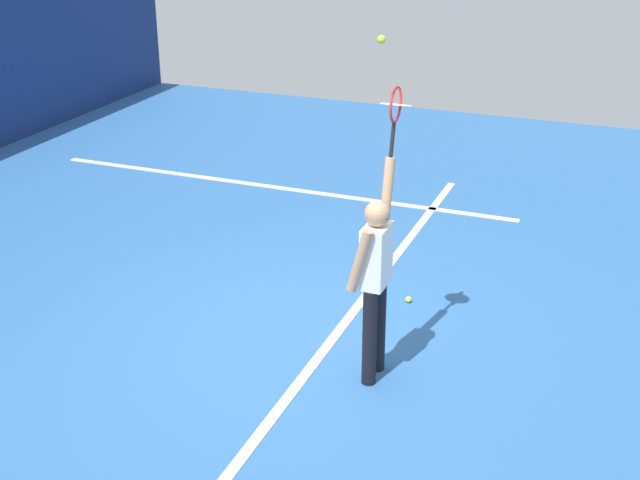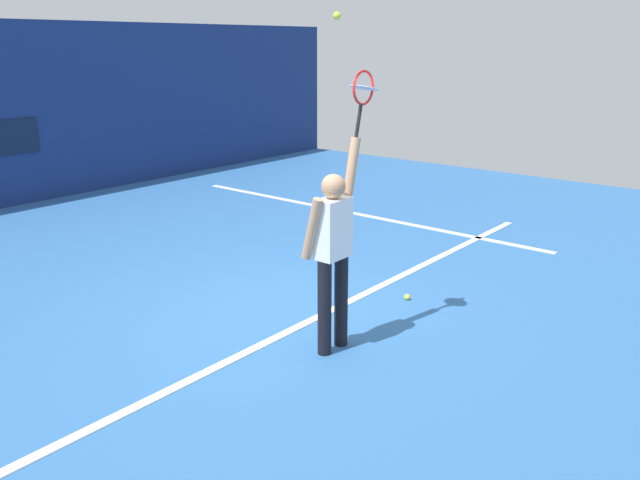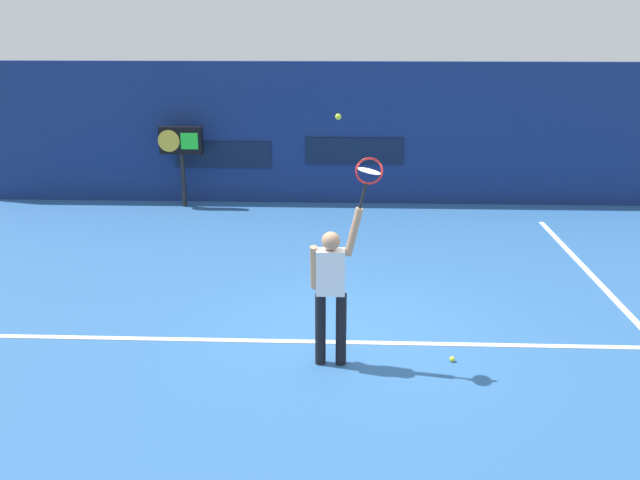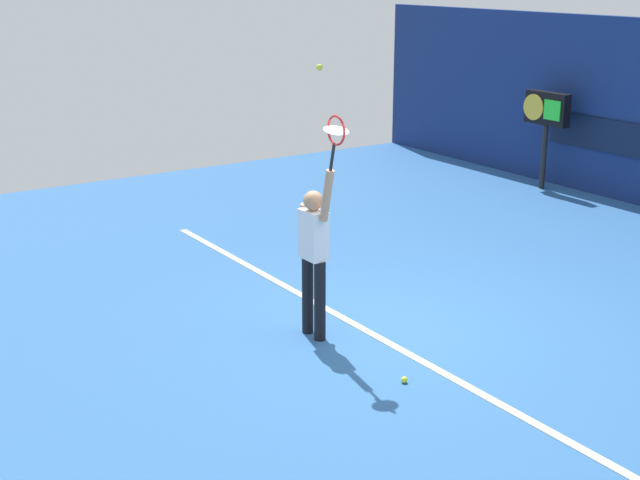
# 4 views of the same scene
# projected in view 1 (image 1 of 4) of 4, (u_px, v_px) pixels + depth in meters

# --- Properties ---
(ground_plane) EXTENTS (18.00, 18.00, 0.00)m
(ground_plane) POSITION_uv_depth(u_px,v_px,m) (296.00, 340.00, 8.45)
(ground_plane) COLOR #2D609E
(court_baseline) EXTENTS (10.00, 0.10, 0.01)m
(court_baseline) POSITION_uv_depth(u_px,v_px,m) (327.00, 346.00, 8.33)
(court_baseline) COLOR white
(court_baseline) RESTS_ON ground_plane
(court_sideline) EXTENTS (0.10, 7.00, 0.01)m
(court_sideline) POSITION_uv_depth(u_px,v_px,m) (275.00, 187.00, 12.46)
(court_sideline) COLOR white
(court_sideline) RESTS_ON ground_plane
(tennis_player) EXTENTS (0.62, 0.31, 1.99)m
(tennis_player) POSITION_uv_depth(u_px,v_px,m) (375.00, 275.00, 7.46)
(tennis_player) COLOR black
(tennis_player) RESTS_ON ground_plane
(tennis_racket) EXTENTS (0.38, 0.27, 0.63)m
(tennis_racket) POSITION_uv_depth(u_px,v_px,m) (395.00, 109.00, 7.28)
(tennis_racket) COLOR black
(tennis_ball) EXTENTS (0.07, 0.07, 0.07)m
(tennis_ball) POSITION_uv_depth(u_px,v_px,m) (381.00, 39.00, 6.74)
(tennis_ball) COLOR #CCE033
(spare_ball) EXTENTS (0.07, 0.07, 0.07)m
(spare_ball) POSITION_uv_depth(u_px,v_px,m) (408.00, 299.00, 9.17)
(spare_ball) COLOR #CCE033
(spare_ball) RESTS_ON ground_plane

